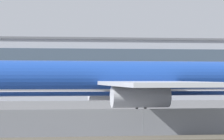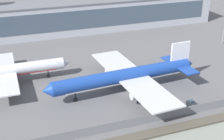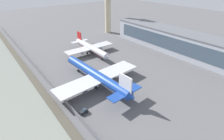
# 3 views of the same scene
# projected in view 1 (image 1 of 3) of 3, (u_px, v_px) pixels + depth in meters

# --- Properties ---
(ground_plane) EXTENTS (500.00, 500.00, 0.00)m
(ground_plane) POSITION_uv_depth(u_px,v_px,m) (118.00, 122.00, 61.90)
(ground_plane) COLOR #565659
(perimeter_fence) EXTENTS (280.00, 0.10, 2.51)m
(perimeter_fence) POSITION_uv_depth(u_px,v_px,m) (143.00, 123.00, 46.04)
(perimeter_fence) COLOR slate
(perimeter_fence) RESTS_ON ground
(cargo_jet_blue) EXTENTS (48.47, 42.06, 12.94)m
(cargo_jet_blue) POSITION_uv_depth(u_px,v_px,m) (123.00, 80.00, 63.72)
(cargo_jet_blue) COLOR #193D93
(cargo_jet_blue) RESTS_ON ground
(terminal_building) EXTENTS (118.93, 16.61, 14.31)m
(terminal_building) POSITION_uv_depth(u_px,v_px,m) (126.00, 69.00, 128.34)
(terminal_building) COLOR #9EA3AD
(terminal_building) RESTS_ON ground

